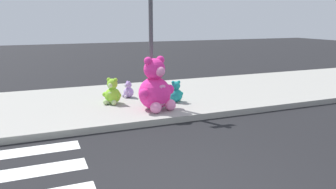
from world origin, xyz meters
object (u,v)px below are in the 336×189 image
at_px(plush_teal, 176,93).
at_px(plush_lavender, 128,91).
at_px(plush_pink_large, 156,89).
at_px(plush_lime, 112,93).
at_px(sign_pole, 151,39).

relative_size(plush_teal, plush_lavender, 1.24).
bearing_deg(plush_lavender, plush_pink_large, -79.17).
relative_size(plush_pink_large, plush_lavender, 2.79).
xyz_separation_m(plush_pink_large, plush_lime, (-0.87, 0.96, -0.25)).
bearing_deg(plush_lime, plush_pink_large, -47.79).
height_order(sign_pole, plush_lavender, sign_pole).
distance_m(plush_pink_large, plush_lavender, 1.58).
relative_size(sign_pole, plush_teal, 5.48).
height_order(plush_pink_large, plush_lavender, plush_pink_large).
xyz_separation_m(sign_pole, plush_teal, (0.67, -0.06, -1.46)).
relative_size(sign_pole, plush_pink_large, 2.43).
bearing_deg(plush_lime, plush_teal, -14.85).
bearing_deg(plush_lavender, plush_lime, -136.43).
distance_m(plush_lime, plush_lavender, 0.81).
relative_size(plush_lime, plush_lavender, 1.47).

